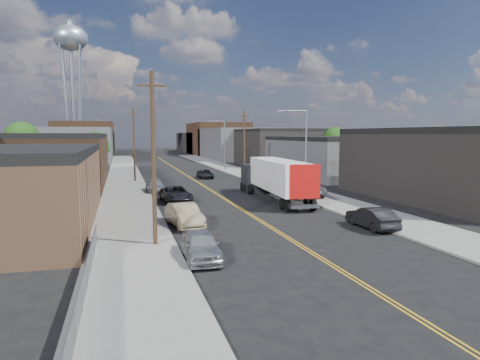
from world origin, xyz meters
TOP-DOWN VIEW (x-y plane):
  - ground at (0.00, 60.00)m, footprint 260.00×260.00m
  - centerline at (0.00, 45.00)m, footprint 0.32×120.00m
  - sidewalk_left at (-9.50, 45.00)m, footprint 5.00×140.00m
  - sidewalk_right at (9.50, 45.00)m, footprint 5.00×140.00m
  - warehouse_tan at (-18.00, 18.00)m, footprint 12.00×22.00m
  - warehouse_brown at (-18.00, 44.00)m, footprint 12.00×26.00m
  - industrial_right_a at (21.99, 20.00)m, footprint 14.00×22.00m
  - industrial_right_b at (22.00, 46.00)m, footprint 14.00×24.00m
  - industrial_right_c at (22.00, 72.00)m, footprint 14.00×22.00m
  - skyline_left_a at (-20.00, 95.00)m, footprint 16.00×30.00m
  - skyline_right_a at (20.00, 95.00)m, footprint 16.00×30.00m
  - skyline_left_b at (-20.00, 120.00)m, footprint 16.00×26.00m
  - skyline_right_b at (20.00, 120.00)m, footprint 16.00×26.00m
  - skyline_left_c at (-20.00, 140.00)m, footprint 16.00×40.00m
  - skyline_right_c at (20.00, 140.00)m, footprint 16.00×40.00m
  - water_tower at (-22.00, 110.00)m, footprint 9.00×9.00m
  - streetlight_near at (7.60, 25.00)m, footprint 3.39×0.25m
  - streetlight_far at (7.60, 60.00)m, footprint 3.39×0.25m
  - utility_pole_left_near at (-8.20, 10.00)m, footprint 1.60×0.26m
  - utility_pole_left_far at (-8.20, 45.00)m, footprint 1.60×0.26m
  - utility_pole_right at (8.20, 48.00)m, footprint 1.60×0.26m
  - chainlink_fence at (-11.50, 3.50)m, footprint 0.05×16.00m
  - tree_left_mid at (-23.94, 55.00)m, footprint 5.10×5.04m
  - tree_left_far at (-13.94, 62.00)m, footprint 4.35×4.20m
  - tree_right_near at (30.06, 36.00)m, footprint 4.60×4.48m
  - tree_right_far at (30.06, 60.00)m, footprint 4.85×4.76m
  - semi_truck at (4.49, 24.97)m, footprint 3.32×15.56m
  - car_left_a at (-6.14, 6.68)m, footprint 1.91×4.54m
  - car_left_b at (-5.79, 14.97)m, footprint 2.34×5.10m
  - car_left_c at (-5.00, 26.00)m, footprint 2.80×5.61m
  - car_left_d at (-6.40, 33.38)m, footprint 1.96×4.69m
  - car_right_oncoming at (6.60, 10.84)m, footprint 1.60×4.58m
  - car_right_lot_a at (8.20, 25.72)m, footprint 3.24×6.11m
  - car_right_lot_c at (9.34, 42.68)m, footprint 2.73×4.70m
  - car_ahead_truck at (1.97, 47.40)m, footprint 2.39×4.72m

SIDE VIEW (x-z plane):
  - ground at x=0.00m, z-range 0.00..0.00m
  - centerline at x=0.00m, z-range 0.00..0.01m
  - sidewalk_left at x=-9.50m, z-range 0.00..0.15m
  - sidewalk_right at x=9.50m, z-range 0.00..0.15m
  - car_ahead_truck at x=1.97m, z-range 0.00..1.28m
  - chainlink_fence at x=-11.50m, z-range 0.04..1.27m
  - car_left_d at x=-6.40m, z-range 0.00..1.35m
  - car_right_oncoming at x=6.60m, z-range 0.00..1.51m
  - car_left_c at x=-5.00m, z-range 0.00..1.53m
  - car_left_a at x=-6.14m, z-range 0.00..1.53m
  - car_left_b at x=-5.79m, z-range 0.00..1.62m
  - car_right_lot_c at x=9.34m, z-range 0.15..1.65m
  - car_right_lot_a at x=8.20m, z-range 0.15..1.79m
  - semi_truck at x=4.49m, z-range 0.28..4.32m
  - warehouse_tan at x=-18.00m, z-range 0.00..5.60m
  - industrial_right_b at x=22.00m, z-range 0.00..6.10m
  - warehouse_brown at x=-18.00m, z-range 0.00..6.60m
  - skyline_left_c at x=-20.00m, z-range 0.00..7.00m
  - skyline_right_c at x=20.00m, z-range 0.00..7.00m
  - industrial_right_a at x=21.99m, z-range 0.00..7.10m
  - industrial_right_c at x=22.00m, z-range 0.00..7.60m
  - skyline_left_a at x=-20.00m, z-range 0.00..8.00m
  - skyline_right_a at x=20.00m, z-range 0.00..8.00m
  - tree_left_far at x=-13.94m, z-range 1.08..8.05m
  - tree_right_near at x=30.06m, z-range 1.15..8.59m
  - skyline_left_b at x=-20.00m, z-range 0.00..10.00m
  - skyline_right_b at x=20.00m, z-range 0.00..10.00m
  - utility_pole_left_near at x=-8.20m, z-range 0.14..10.14m
  - utility_pole_left_far at x=-8.20m, z-range 0.14..10.14m
  - utility_pole_right at x=8.20m, z-range 0.14..10.14m
  - tree_right_far at x=30.06m, z-range 1.22..9.13m
  - streetlight_near at x=7.60m, z-range 0.83..9.83m
  - streetlight_far at x=7.60m, z-range 0.83..9.83m
  - tree_left_mid at x=-23.94m, z-range 1.30..9.67m
  - water_tower at x=-22.00m, z-range 12.20..49.10m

